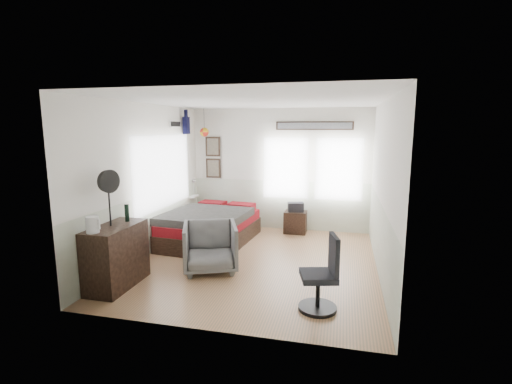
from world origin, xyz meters
TOP-DOWN VIEW (x-y plane):
  - ground_plane at (0.00, 0.00)m, footprint 4.00×4.50m
  - room_shell at (-0.08, 0.19)m, footprint 4.02×4.52m
  - wall_decor at (-1.10, 1.96)m, footprint 3.55×1.32m
  - bed at (-1.15, 0.89)m, footprint 1.63×2.18m
  - dresser at (-1.74, -1.40)m, footprint 0.48×1.00m
  - armchair at (-0.64, -0.52)m, footprint 1.09×1.10m
  - nightstand at (0.42, 1.97)m, footprint 0.48×0.38m
  - task_chair at (1.19, -1.45)m, footprint 0.52×0.52m
  - kettle at (-1.81, -1.78)m, footprint 0.19×0.17m
  - bottle at (-1.71, -1.13)m, footprint 0.06×0.06m
  - stand_fan at (-1.78, -1.41)m, footprint 0.17×0.32m
  - black_bag at (0.42, 1.97)m, footprint 0.38×0.29m

SIDE VIEW (x-z plane):
  - ground_plane at x=0.00m, z-range -0.01..0.00m
  - nightstand at x=0.42m, z-range 0.00..0.48m
  - bed at x=-1.15m, z-range -0.01..0.65m
  - armchair at x=-0.64m, z-range 0.00..0.78m
  - task_chair at x=1.19m, z-range -0.09..0.88m
  - dresser at x=-1.74m, z-range 0.00..0.90m
  - black_bag at x=0.42m, z-range 0.48..0.68m
  - kettle at x=-1.81m, z-range 0.90..1.12m
  - bottle at x=-1.71m, z-range 0.90..1.16m
  - stand_fan at x=-1.78m, z-range 1.12..1.93m
  - room_shell at x=-0.08m, z-range 0.26..2.97m
  - wall_decor at x=-1.10m, z-range 1.38..2.82m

